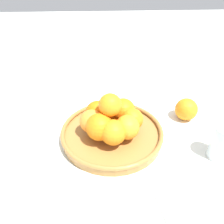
{
  "coord_description": "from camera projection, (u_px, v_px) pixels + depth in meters",
  "views": [
    {
      "loc": [
        -0.03,
        -0.51,
        0.46
      ],
      "look_at": [
        0.0,
        0.0,
        0.1
      ],
      "focal_mm": 35.0,
      "sensor_mm": 36.0,
      "label": 1
    }
  ],
  "objects": [
    {
      "name": "ground_plane",
      "position": [
        112.0,
        137.0,
        0.69
      ],
      "size": [
        4.0,
        4.0,
        0.0
      ],
      "primitive_type": "plane",
      "color": "silver"
    },
    {
      "name": "fruit_bowl",
      "position": [
        112.0,
        133.0,
        0.68
      ],
      "size": [
        0.31,
        0.31,
        0.03
      ],
      "color": "#A57238",
      "rests_on": "ground_plane"
    },
    {
      "name": "orange_pile",
      "position": [
        111.0,
        118.0,
        0.64
      ],
      "size": [
        0.19,
        0.19,
        0.12
      ],
      "color": "orange",
      "rests_on": "fruit_bowl"
    },
    {
      "name": "stray_orange",
      "position": [
        186.0,
        109.0,
        0.75
      ],
      "size": [
        0.08,
        0.08,
        0.08
      ],
      "primitive_type": "sphere",
      "color": "orange",
      "rests_on": "ground_plane"
    },
    {
      "name": "drinking_glass",
      "position": [
        223.0,
        143.0,
        0.59
      ],
      "size": [
        0.06,
        0.06,
        0.1
      ],
      "primitive_type": "cylinder",
      "color": "silver",
      "rests_on": "ground_plane"
    },
    {
      "name": "napkin_folded",
      "position": [
        188.0,
        198.0,
        0.51
      ],
      "size": [
        0.16,
        0.16,
        0.01
      ],
      "primitive_type": "cube",
      "rotation": [
        0.0,
        0.0,
        0.15
      ],
      "color": "silver",
      "rests_on": "ground_plane"
    }
  ]
}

